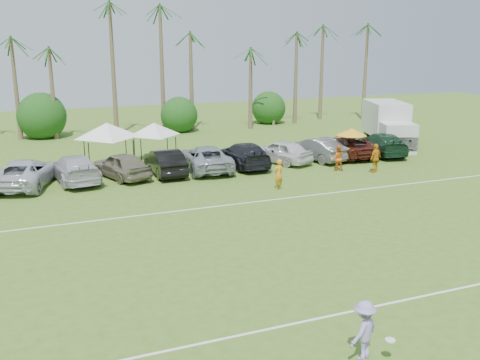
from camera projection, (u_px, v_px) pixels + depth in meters
name	position (u px, v px, depth m)	size (l,w,h in m)	color
ground	(339.00, 357.00, 14.36)	(120.00, 120.00, 0.00)	#45681F
field_lines	(233.00, 252.00, 21.55)	(80.00, 12.10, 0.01)	white
palm_tree_3	(7.00, 18.00, 43.10)	(2.40, 2.40, 11.90)	brown
palm_tree_4	(61.00, 51.00, 45.19)	(2.40, 2.40, 8.90)	brown
palm_tree_5	(109.00, 40.00, 46.41)	(2.40, 2.40, 9.90)	brown
palm_tree_6	(153.00, 30.00, 47.63)	(2.40, 2.40, 10.90)	brown
palm_tree_7	(196.00, 21.00, 48.86)	(2.40, 2.40, 11.90)	brown
palm_tree_8	(247.00, 49.00, 51.30)	(2.40, 2.40, 8.90)	brown
palm_tree_9	(293.00, 40.00, 52.88)	(2.40, 2.40, 9.90)	brown
palm_tree_10	(337.00, 31.00, 54.46)	(2.40, 2.40, 10.90)	brown
palm_tree_11	(370.00, 23.00, 55.69)	(2.40, 2.40, 11.90)	brown
bush_tree_1	(42.00, 117.00, 46.80)	(4.00, 4.00, 4.00)	brown
bush_tree_2	(175.00, 111.00, 51.11)	(4.00, 4.00, 4.00)	brown
bush_tree_3	(270.00, 106.00, 54.71)	(4.00, 4.00, 4.00)	brown
sideline_player_a	(278.00, 174.00, 30.48)	(0.64, 0.42, 1.75)	orange
sideline_player_b	(338.00, 158.00, 34.93)	(0.81, 0.63, 1.67)	orange
sideline_player_c	(376.00, 158.00, 34.36)	(1.10, 0.46, 1.88)	orange
box_truck	(388.00, 123.00, 42.81)	(4.69, 7.26, 3.51)	silver
canopy_tent_left	(107.00, 123.00, 35.23)	(4.36, 4.36, 3.53)	black
canopy_tent_right	(154.00, 123.00, 37.69)	(3.83, 3.83, 3.10)	black
market_umbrella	(352.00, 132.00, 37.02)	(2.15, 2.15, 2.39)	black
frisbee_player	(364.00, 330.00, 14.10)	(1.32, 1.03, 1.66)	#9C8ECA
parked_car_2	(26.00, 173.00, 31.09)	(2.69, 5.84, 1.62)	silver
parked_car_3	(75.00, 168.00, 32.16)	(2.27, 5.60, 1.62)	silver
parked_car_4	(121.00, 165.00, 32.98)	(1.92, 4.77, 1.62)	gray
parked_car_5	(165.00, 162.00, 33.94)	(1.72, 4.93, 1.62)	black
parked_car_6	(206.00, 158.00, 35.03)	(2.69, 5.84, 1.62)	#9298A0
parked_car_7	(244.00, 155.00, 36.11)	(2.27, 5.60, 1.62)	black
parked_car_8	(280.00, 151.00, 37.17)	(1.92, 4.77, 1.62)	white
parked_car_9	(316.00, 149.00, 38.04)	(1.72, 4.93, 1.62)	slate
parked_car_10	(347.00, 145.00, 39.33)	(2.69, 5.84, 1.62)	#521C14
parked_car_11	(381.00, 144.00, 39.94)	(2.27, 5.60, 1.62)	#163821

